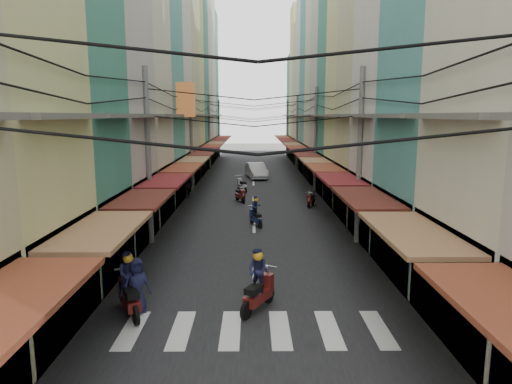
{
  "coord_description": "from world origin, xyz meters",
  "views": [
    {
      "loc": [
        -0.07,
        -18.08,
        6.02
      ],
      "look_at": [
        0.09,
        3.68,
        2.34
      ],
      "focal_mm": 32.0,
      "sensor_mm": 36.0,
      "label": 1
    }
  ],
  "objects_px": {
    "bicycle": "(430,258)",
    "traffic_sign": "(407,239)",
    "white_car": "(256,178)",
    "market_umbrella": "(444,248)"
  },
  "relations": [
    {
      "from": "bicycle",
      "to": "traffic_sign",
      "type": "relative_size",
      "value": 0.58
    },
    {
      "from": "bicycle",
      "to": "white_car",
      "type": "bearing_deg",
      "value": -2.71
    },
    {
      "from": "white_car",
      "to": "market_umbrella",
      "type": "bearing_deg",
      "value": -89.31
    },
    {
      "from": "market_umbrella",
      "to": "white_car",
      "type": "bearing_deg",
      "value": 100.74
    },
    {
      "from": "white_car",
      "to": "market_umbrella",
      "type": "xyz_separation_m",
      "value": [
        5.64,
        -29.76,
        1.89
      ]
    },
    {
      "from": "market_umbrella",
      "to": "traffic_sign",
      "type": "xyz_separation_m",
      "value": [
        -0.87,
        0.8,
        0.07
      ]
    },
    {
      "from": "bicycle",
      "to": "traffic_sign",
      "type": "height_order",
      "value": "traffic_sign"
    },
    {
      "from": "white_car",
      "to": "traffic_sign",
      "type": "relative_size",
      "value": 1.93
    },
    {
      "from": "market_umbrella",
      "to": "traffic_sign",
      "type": "relative_size",
      "value": 0.79
    },
    {
      "from": "bicycle",
      "to": "market_umbrella",
      "type": "relative_size",
      "value": 0.74
    }
  ]
}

